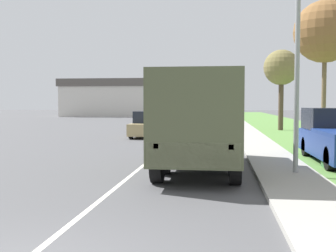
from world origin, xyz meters
The scene contains 15 objects.
ground_plane centered at (0.00, 40.00, 0.00)m, with size 180.00×180.00×0.00m, color #4C4C4F.
lane_centre_stripe centered at (0.00, 40.00, 0.00)m, with size 0.12×120.00×0.00m.
sidewalk_right centered at (4.50, 40.00, 0.06)m, with size 1.80×120.00×0.12m.
grass_strip_right centered at (8.90, 40.00, 0.01)m, with size 7.00×120.00×0.02m.
military_truck centered at (1.96, 8.59, 1.65)m, with size 2.34×6.78×2.96m.
car_nearest_ahead centered at (-1.96, 21.61, 0.72)m, with size 1.73×4.17×1.62m.
car_second_ahead centered at (-1.97, 28.95, 0.74)m, with size 1.90×4.32×1.66m.
car_third_ahead centered at (2.05, 41.36, 0.77)m, with size 1.91×3.96×1.73m.
car_fourth_ahead centered at (1.72, 55.83, 0.72)m, with size 1.90×4.65×1.61m.
car_farthest_ahead centered at (-1.99, 71.05, 0.77)m, with size 1.77×4.17×1.74m.
lamp_post centered at (4.53, 8.02, 3.97)m, with size 1.69×0.24×6.40m.
tree_mid_right centered at (8.17, 19.36, 5.96)m, with size 3.35×3.35×7.64m.
tree_far_right centered at (7.31, 29.42, 4.85)m, with size 2.76×2.76×6.29m.
utility_box centered at (6.20, 9.82, 0.37)m, with size 0.55×0.45×0.70m.
building_distant centered at (-15.88, 64.20, 3.06)m, with size 14.66×9.44×6.05m.
Camera 1 is at (2.58, -4.41, 2.10)m, focal length 45.00 mm.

